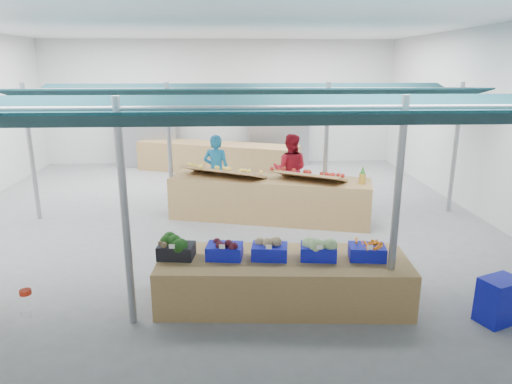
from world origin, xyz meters
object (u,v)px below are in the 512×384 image
(fruit_counter, at_px, (269,199))
(crate_stack, at_px, (499,300))
(vendor_right, at_px, (290,170))
(veg_counter, at_px, (283,280))
(vendor_left, at_px, (216,171))

(fruit_counter, bearing_deg, crate_stack, -43.74)
(crate_stack, relative_size, vendor_right, 0.36)
(veg_counter, distance_m, vendor_left, 4.99)
(veg_counter, xyz_separation_m, vendor_left, (-1.08, 4.85, 0.53))
(crate_stack, xyz_separation_m, vendor_right, (-2.11, 5.54, 0.57))
(veg_counter, height_order, vendor_left, vendor_left)
(veg_counter, relative_size, vendor_right, 2.02)
(veg_counter, distance_m, fruit_counter, 3.75)
(fruit_counter, height_order, crate_stack, fruit_counter)
(fruit_counter, distance_m, vendor_left, 1.68)
(fruit_counter, xyz_separation_m, crate_stack, (2.71, -4.44, -0.16))
(crate_stack, distance_m, vendor_right, 5.95)
(fruit_counter, relative_size, crate_stack, 7.03)
(fruit_counter, xyz_separation_m, vendor_left, (-1.20, 1.10, 0.41))
(fruit_counter, relative_size, vendor_right, 2.50)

